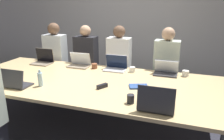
{
  "coord_description": "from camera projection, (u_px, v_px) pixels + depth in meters",
  "views": [
    {
      "loc": [
        1.22,
        -2.59,
        1.77
      ],
      "look_at": [
        0.3,
        0.1,
        0.88
      ],
      "focal_mm": 35.0,
      "sensor_mm": 36.0,
      "label": 1
    }
  ],
  "objects": [
    {
      "name": "bottle_near_left",
      "position": [
        40.0,
        79.0,
        2.79
      ],
      "size": [
        0.06,
        0.06,
        0.22
      ],
      "color": "#ADD1E0",
      "rests_on": "conference_table"
    },
    {
      "name": "conference_table",
      "position": [
        89.0,
        83.0,
        3.04
      ],
      "size": [
        3.67,
        1.54,
        0.73
      ],
      "color": "#D6B77F",
      "rests_on": "ground_plane"
    },
    {
      "name": "laptop_far_center",
      "position": [
        116.0,
        66.0,
        3.47
      ],
      "size": [
        0.35,
        0.23,
        0.24
      ],
      "color": "silver",
      "rests_on": "conference_table"
    },
    {
      "name": "ground_plane",
      "position": [
        91.0,
        127.0,
        3.24
      ],
      "size": [
        24.0,
        24.0,
        0.0
      ],
      "primitive_type": "plane",
      "color": "#2D2D38"
    },
    {
      "name": "curtain_wall",
      "position": [
        129.0,
        20.0,
        4.76
      ],
      "size": [
        12.0,
        0.06,
        2.8
      ],
      "color": "#BCB7B2",
      "rests_on": "ground_plane"
    },
    {
      "name": "cup_far_center",
      "position": [
        132.0,
        69.0,
        3.37
      ],
      "size": [
        0.09,
        0.09,
        0.08
      ],
      "color": "white",
      "rests_on": "conference_table"
    },
    {
      "name": "laptop_far_midleft",
      "position": [
        80.0,
        62.0,
        3.66
      ],
      "size": [
        0.36,
        0.23,
        0.23
      ],
      "color": "gray",
      "rests_on": "conference_table"
    },
    {
      "name": "laptop_near_right",
      "position": [
        156.0,
        103.0,
        2.16
      ],
      "size": [
        0.36,
        0.27,
        0.27
      ],
      "rotation": [
        0.0,
        0.0,
        3.14
      ],
      "color": "#333338",
      "rests_on": "conference_table"
    },
    {
      "name": "laptop_far_right",
      "position": [
        166.0,
        70.0,
        3.25
      ],
      "size": [
        0.35,
        0.23,
        0.22
      ],
      "color": "#333338",
      "rests_on": "conference_table"
    },
    {
      "name": "person_far_left",
      "position": [
        56.0,
        60.0,
        4.24
      ],
      "size": [
        0.4,
        0.24,
        1.41
      ],
      "color": "#2D2D38",
      "rests_on": "ground_plane"
    },
    {
      "name": "stapler",
      "position": [
        102.0,
        86.0,
        2.74
      ],
      "size": [
        0.11,
        0.15,
        0.05
      ],
      "rotation": [
        0.0,
        0.0,
        -0.53
      ],
      "color": "black",
      "rests_on": "conference_table"
    },
    {
      "name": "cup_near_right",
      "position": [
        131.0,
        99.0,
        2.33
      ],
      "size": [
        0.08,
        0.08,
        0.1
      ],
      "color": "#232328",
      "rests_on": "conference_table"
    },
    {
      "name": "laptop_far_left",
      "position": [
        43.0,
        59.0,
        3.84
      ],
      "size": [
        0.34,
        0.25,
        0.26
      ],
      "color": "gray",
      "rests_on": "conference_table"
    },
    {
      "name": "notebook",
      "position": [
        139.0,
        86.0,
        2.78
      ],
      "size": [
        0.27,
        0.23,
        0.02
      ],
      "rotation": [
        0.0,
        0.0,
        0.34
      ],
      "color": "#2D4C8C",
      "rests_on": "conference_table"
    },
    {
      "name": "person_far_right",
      "position": [
        166.0,
        71.0,
        3.63
      ],
      "size": [
        0.4,
        0.24,
        1.39
      ],
      "color": "#2D2D38",
      "rests_on": "ground_plane"
    },
    {
      "name": "laptop_near_left",
      "position": [
        15.0,
        82.0,
        2.76
      ],
      "size": [
        0.35,
        0.24,
        0.24
      ],
      "rotation": [
        0.0,
        0.0,
        3.14
      ],
      "color": "#333338",
      "rests_on": "conference_table"
    },
    {
      "name": "person_far_midleft",
      "position": [
        86.0,
        64.0,
        4.05
      ],
      "size": [
        0.4,
        0.24,
        1.38
      ],
      "color": "#2D2D38",
      "rests_on": "ground_plane"
    },
    {
      "name": "cup_far_midleft",
      "position": [
        94.0,
        66.0,
        3.55
      ],
      "size": [
        0.09,
        0.09,
        0.08
      ],
      "color": "brown",
      "rests_on": "conference_table"
    },
    {
      "name": "cup_far_right",
      "position": [
        185.0,
        73.0,
        3.18
      ],
      "size": [
        0.09,
        0.09,
        0.08
      ],
      "color": "white",
      "rests_on": "conference_table"
    },
    {
      "name": "person_far_center",
      "position": [
        119.0,
        66.0,
        3.9
      ],
      "size": [
        0.4,
        0.24,
        1.39
      ],
      "color": "#2D2D38",
      "rests_on": "ground_plane"
    }
  ]
}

